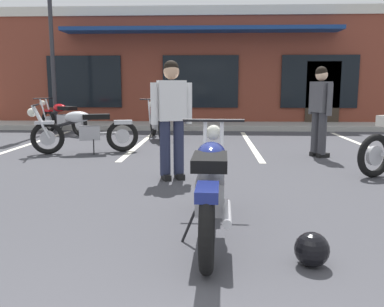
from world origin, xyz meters
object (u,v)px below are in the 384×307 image
(motorcycle_foreground_classic, at_px, (211,185))
(person_in_black_shirt, at_px, (320,106))
(helmet_on_pavement, at_px, (312,249))
(motorcycle_blue_standard, at_px, (84,130))
(parking_lot_lamp_post, at_px, (49,23))
(motorcycle_black_cruiser, at_px, (63,117))
(motorcycle_red_sportbike, at_px, (157,120))
(person_by_back_row, at_px, (172,113))

(motorcycle_foreground_classic, xyz_separation_m, person_in_black_shirt, (2.01, 4.26, 0.49))
(person_in_black_shirt, bearing_deg, helmet_on_pavement, -104.53)
(motorcycle_blue_standard, relative_size, person_in_black_shirt, 1.23)
(helmet_on_pavement, xyz_separation_m, parking_lot_lamp_post, (-5.32, 8.90, 2.92))
(motorcycle_foreground_classic, xyz_separation_m, helmet_on_pavement, (0.75, -0.61, -0.33))
(motorcycle_blue_standard, bearing_deg, motorcycle_black_cruiser, 116.41)
(motorcycle_red_sportbike, bearing_deg, motorcycle_foreground_classic, -78.68)
(parking_lot_lamp_post, bearing_deg, motorcycle_black_cruiser, -52.74)
(motorcycle_blue_standard, bearing_deg, motorcycle_foreground_classic, -60.77)
(person_in_black_shirt, relative_size, helmet_on_pavement, 6.44)
(person_in_black_shirt, relative_size, parking_lot_lamp_post, 0.36)
(motorcycle_red_sportbike, distance_m, helmet_on_pavement, 7.69)
(motorcycle_black_cruiser, relative_size, helmet_on_pavement, 6.92)
(motorcycle_foreground_classic, bearing_deg, person_in_black_shirt, 64.69)
(motorcycle_blue_standard, relative_size, person_by_back_row, 1.23)
(motorcycle_blue_standard, distance_m, helmet_on_pavement, 6.06)
(motorcycle_red_sportbike, distance_m, motorcycle_black_cruiser, 2.87)
(person_in_black_shirt, xyz_separation_m, parking_lot_lamp_post, (-6.58, 4.03, 2.10))
(motorcycle_red_sportbike, height_order, helmet_on_pavement, motorcycle_red_sportbike)
(person_in_black_shirt, bearing_deg, motorcycle_black_cruiser, 150.79)
(parking_lot_lamp_post, bearing_deg, helmet_on_pavement, -59.14)
(motorcycle_foreground_classic, bearing_deg, motorcycle_blue_standard, 119.23)
(helmet_on_pavement, bearing_deg, motorcycle_black_cruiser, 120.34)
(motorcycle_foreground_classic, relative_size, motorcycle_black_cruiser, 1.17)
(motorcycle_blue_standard, xyz_separation_m, person_by_back_row, (1.95, -2.22, 0.49))
(motorcycle_black_cruiser, xyz_separation_m, person_by_back_row, (3.53, -5.40, 0.49))
(motorcycle_foreground_classic, xyz_separation_m, motorcycle_blue_standard, (-2.51, 4.49, 0.00))
(person_in_black_shirt, distance_m, helmet_on_pavement, 5.09)
(person_by_back_row, relative_size, helmet_on_pavement, 6.44)
(helmet_on_pavement, bearing_deg, motorcycle_foreground_classic, 141.17)
(motorcycle_black_cruiser, distance_m, helmet_on_pavement, 9.59)
(motorcycle_red_sportbike, xyz_separation_m, person_by_back_row, (0.80, -4.51, 0.49))
(motorcycle_black_cruiser, bearing_deg, person_in_black_shirt, -29.21)
(motorcycle_black_cruiser, bearing_deg, person_by_back_row, -56.81)
(motorcycle_foreground_classic, height_order, parking_lot_lamp_post, parking_lot_lamp_post)
(motorcycle_red_sportbike, bearing_deg, person_in_black_shirt, -36.87)
(helmet_on_pavement, bearing_deg, person_in_black_shirt, 75.47)
(motorcycle_red_sportbike, bearing_deg, person_by_back_row, -79.97)
(motorcycle_foreground_classic, height_order, motorcycle_black_cruiser, same)
(motorcycle_black_cruiser, height_order, parking_lot_lamp_post, parking_lot_lamp_post)
(motorcycle_black_cruiser, height_order, person_by_back_row, person_by_back_row)
(person_in_black_shirt, xyz_separation_m, helmet_on_pavement, (-1.26, -4.86, -0.82))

